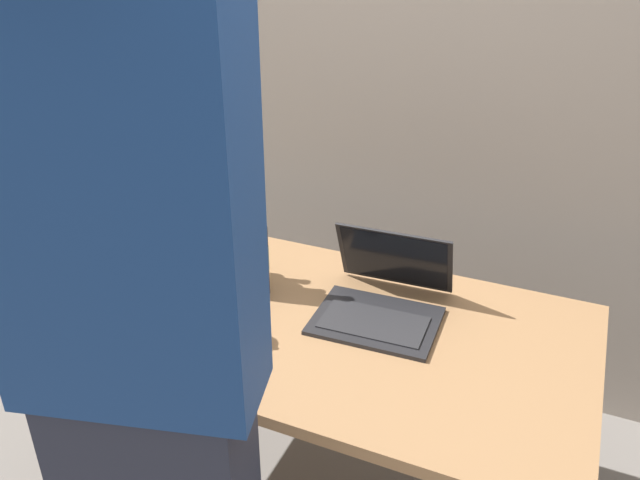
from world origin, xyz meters
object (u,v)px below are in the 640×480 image
person_figure (142,370)px  coffee_mug (233,325)px  beer_bottle_amber (215,237)px  laptop (383,297)px  beer_bottle_green (231,246)px  beer_bottle_dark (256,255)px

person_figure → coffee_mug: person_figure is taller
beer_bottle_amber → laptop: bearing=0.1°
person_figure → coffee_mug: bearing=103.4°
person_figure → laptop: bearing=75.5°
beer_bottle_green → beer_bottle_amber: beer_bottle_amber is taller
beer_bottle_green → beer_bottle_amber: bearing=157.5°
beer_bottle_amber → beer_bottle_dark: beer_bottle_amber is taller
laptop → beer_bottle_green: (-0.47, -0.03, 0.08)m
laptop → coffee_mug: laptop is taller
coffee_mug → beer_bottle_amber: bearing=128.8°
beer_bottle_green → beer_bottle_dark: 0.10m
beer_bottle_amber → coffee_mug: beer_bottle_amber is taller
laptop → coffee_mug: bearing=-136.7°
beer_bottle_dark → person_figure: person_figure is taller
laptop → beer_bottle_amber: (-0.55, -0.00, 0.08)m
beer_bottle_green → coffee_mug: bearing=-58.6°
beer_bottle_dark → beer_bottle_green: bearing=166.1°
beer_bottle_green → person_figure: size_ratio=0.17×
coffee_mug → person_figure: bearing=-76.6°
beer_bottle_dark → person_figure: bearing=-76.3°
beer_bottle_dark → beer_bottle_amber: bearing=162.3°
beer_bottle_green → beer_bottle_amber: (-0.08, 0.03, -0.00)m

